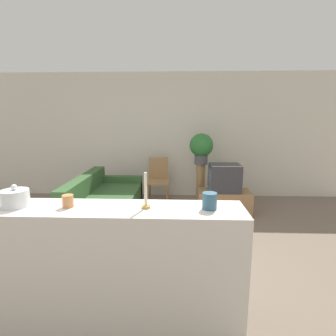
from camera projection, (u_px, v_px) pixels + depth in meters
ground_plane at (91, 290)px, 2.71m from camera, size 14.00×14.00×0.00m
wall_back at (138, 136)px, 5.81m from camera, size 9.00×0.06×2.70m
couch at (105, 205)px, 4.47m from camera, size 0.96×1.87×0.77m
tv_stand at (224, 202)px, 4.83m from camera, size 0.96×0.50×0.43m
television at (224, 178)px, 4.75m from camera, size 0.56×0.47×0.49m
wooden_chair at (158, 178)px, 5.42m from camera, size 0.44×0.44×0.93m
plant_stand at (200, 185)px, 5.25m from camera, size 0.17×0.17×0.84m
potted_plant at (201, 147)px, 5.10m from camera, size 0.46×0.46×0.60m
foreground_counter at (71, 267)px, 2.18m from camera, size 2.84×0.44×1.05m
decorative_bowl at (15, 198)px, 2.09m from camera, size 0.21×0.21×0.18m
candle_jar at (68, 201)px, 2.07m from camera, size 0.09×0.09×0.10m
candlestick at (146, 196)px, 2.04m from camera, size 0.07×0.07×0.29m
coffee_tin at (210, 201)px, 2.03m from camera, size 0.11×0.11×0.13m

